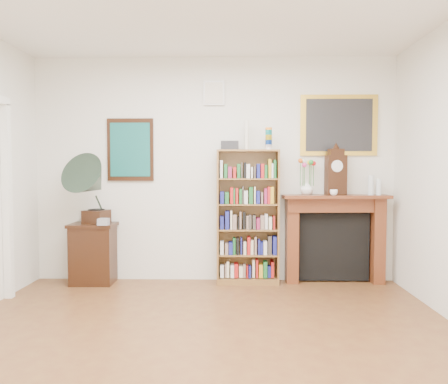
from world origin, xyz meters
The scene contains 14 objects.
room centered at (0.00, 0.00, 1.40)m, with size 4.51×5.01×2.81m.
teal_poster centered at (-1.05, 2.48, 1.65)m, with size 0.58×0.04×0.78m.
small_picture centered at (0.00, 2.48, 2.35)m, with size 0.26×0.04×0.30m.
gilt_painting centered at (1.55, 2.48, 1.95)m, with size 0.95×0.04×0.75m.
bookshelf centered at (0.42, 2.34, 0.92)m, with size 0.75×0.27×1.89m.
side_cabinet centered at (-1.48, 2.28, 0.37)m, with size 0.54×0.40×0.74m, color black.
fireplace centered at (1.49, 2.40, 0.64)m, with size 1.30×0.36×1.09m.
gramophone centered at (-1.45, 2.19, 1.22)m, with size 0.68×0.77×0.85m.
cd_stack centered at (-1.30, 2.13, 0.78)m, with size 0.12×0.12×0.08m, color #AAAAB6.
mantel_clock centered at (1.49, 2.36, 1.36)m, with size 0.26×0.18×0.56m.
flower_vase centered at (1.15, 2.38, 1.18)m, with size 0.16×0.16×0.17m, color white.
teacup centered at (1.45, 2.26, 1.13)m, with size 0.09×0.09×0.07m, color white.
bottle_left centered at (1.92, 2.36, 1.21)m, with size 0.07×0.07×0.24m, color silver.
bottle_right centered at (2.01, 2.33, 1.19)m, with size 0.06×0.06×0.20m, color silver.
Camera 1 is at (0.25, -2.99, 1.41)m, focal length 35.00 mm.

